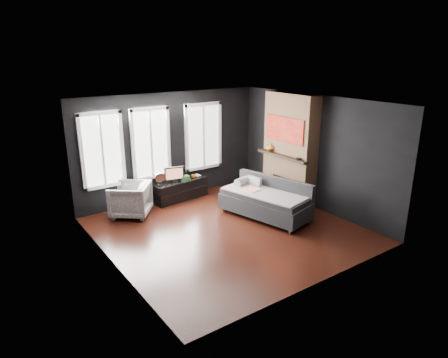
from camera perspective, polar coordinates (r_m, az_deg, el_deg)
floor at (r=8.58m, az=0.61°, el=-7.31°), size 5.00×5.00×0.00m
ceiling at (r=7.82m, az=0.68°, el=10.89°), size 5.00×5.00×0.00m
wall_back at (r=10.17m, az=-7.64°, el=4.63°), size 5.00×0.02×2.70m
wall_left at (r=7.01m, az=-16.20°, el=-2.03°), size 0.02×5.00×2.70m
wall_right at (r=9.72m, az=12.72°, el=3.74°), size 0.02×5.00×2.70m
windows at (r=9.75m, az=-10.15°, el=10.11°), size 4.00×0.16×1.76m
fireplace at (r=9.98m, az=9.41°, el=4.30°), size 0.70×1.62×2.70m
sofa at (r=9.11m, az=5.89°, el=-2.86°), size 1.49×2.23×0.88m
stripe_pillow at (r=9.47m, az=4.42°, el=-0.75°), size 0.14×0.38×0.37m
armchair at (r=9.41m, az=-13.26°, el=-2.67°), size 1.13×1.14×0.86m
media_console at (r=10.29m, az=-6.30°, el=-1.53°), size 1.51×0.63×0.50m
monitor at (r=10.02m, az=-7.14°, el=0.77°), size 0.51×0.21×0.45m
desk_fan at (r=9.81m, az=-9.15°, el=-0.02°), size 0.28×0.28×0.34m
mug at (r=10.35m, az=-4.40°, el=0.46°), size 0.14×0.12×0.12m
book at (r=10.51m, az=-4.24°, el=0.98°), size 0.15×0.02×0.20m
storage_box at (r=10.19m, az=-5.66°, el=0.14°), size 0.22×0.14×0.12m
mantel_vase at (r=10.14m, az=6.61°, el=4.51°), size 0.25×0.26×0.20m
mantel_clock at (r=9.46m, az=10.61°, el=2.87°), size 0.14×0.14×0.04m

